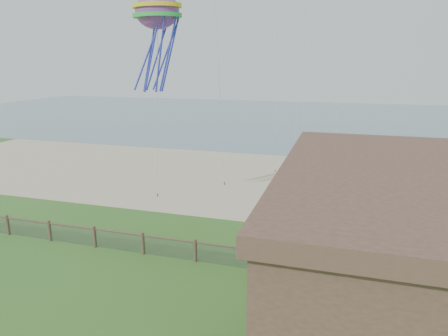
{
  "coord_description": "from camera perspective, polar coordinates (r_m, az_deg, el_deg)",
  "views": [
    {
      "loc": [
        6.8,
        -11.7,
        9.98
      ],
      "look_at": [
        0.96,
        8.0,
        4.62
      ],
      "focal_mm": 32.0,
      "sensor_mm": 36.0,
      "label": 1
    }
  ],
  "objects": [
    {
      "name": "ground",
      "position": [
        16.82,
        -11.83,
        -22.15
      ],
      "size": [
        160.0,
        160.0,
        0.0
      ],
      "primitive_type": "plane",
      "color": "#386221",
      "rests_on": "ground"
    },
    {
      "name": "octopus_kite",
      "position": [
        26.39,
        -9.4,
        17.64
      ],
      "size": [
        3.74,
        3.18,
        6.54
      ],
      "primitive_type": null,
      "rotation": [
        0.0,
        0.0,
        -0.34
      ],
      "color": "#EF2546"
    },
    {
      "name": "sand_beach",
      "position": [
        35.8,
        4.9,
        -1.62
      ],
      "size": [
        72.0,
        20.0,
        0.02
      ],
      "primitive_type": "cube",
      "color": "#C6B68F",
      "rests_on": "ground"
    },
    {
      "name": "picnic_table",
      "position": [
        19.43,
        7.25,
        -15.17
      ],
      "size": [
        1.91,
        1.54,
        0.74
      ],
      "primitive_type": null,
      "rotation": [
        0.0,
        0.0,
        -0.14
      ],
      "color": "brown",
      "rests_on": "ground"
    },
    {
      "name": "chainlink_fence",
      "position": [
        21.18,
        -4.12,
        -11.87
      ],
      "size": [
        36.2,
        0.2,
        1.25
      ],
      "primitive_type": null,
      "color": "#4E3C2C",
      "rests_on": "ground"
    },
    {
      "name": "ocean",
      "position": [
        78.63,
        11.49,
        7.04
      ],
      "size": [
        160.0,
        68.0,
        0.02
      ],
      "primitive_type": "cube",
      "color": "slate",
      "rests_on": "ground"
    }
  ]
}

